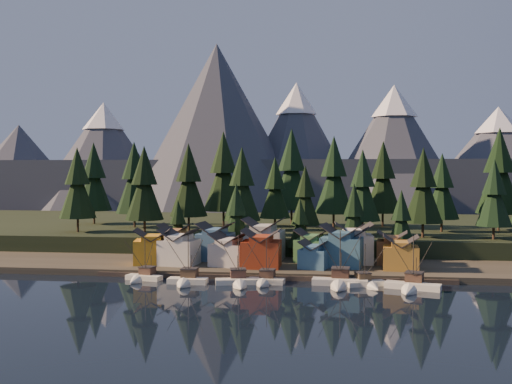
# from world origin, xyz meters

# --- Properties ---
(ground) EXTENTS (500.00, 500.00, 0.00)m
(ground) POSITION_xyz_m (0.00, 0.00, 0.00)
(ground) COLOR black
(ground) RESTS_ON ground
(shore_strip) EXTENTS (400.00, 50.00, 1.50)m
(shore_strip) POSITION_xyz_m (0.00, 40.00, 0.75)
(shore_strip) COLOR #322F24
(shore_strip) RESTS_ON ground
(hillside) EXTENTS (420.00, 100.00, 6.00)m
(hillside) POSITION_xyz_m (0.00, 90.00, 3.00)
(hillside) COLOR black
(hillside) RESTS_ON ground
(dock) EXTENTS (80.00, 4.00, 1.00)m
(dock) POSITION_xyz_m (0.00, 16.50, 0.50)
(dock) COLOR #4E4137
(dock) RESTS_ON ground
(mountain_ridge) EXTENTS (560.00, 190.00, 90.00)m
(mountain_ridge) POSITION_xyz_m (-4.20, 213.59, 26.06)
(mountain_ridge) COLOR #4F5565
(mountain_ridge) RESTS_ON ground
(boat_0) EXTENTS (8.64, 9.15, 10.36)m
(boat_0) POSITION_xyz_m (-28.31, 10.74, 2.04)
(boat_0) COLOR white
(boat_0) RESTS_ON ground
(boat_1) EXTENTS (8.74, 9.51, 11.60)m
(boat_1) POSITION_xyz_m (-17.48, 7.81, 2.36)
(boat_1) COLOR silver
(boat_1) RESTS_ON ground
(boat_2) EXTENTS (10.56, 11.11, 11.34)m
(boat_2) POSITION_xyz_m (-6.28, 8.45, 2.11)
(boat_2) COLOR silver
(boat_2) RESTS_ON ground
(boat_3) EXTENTS (8.38, 8.96, 10.69)m
(boat_3) POSITION_xyz_m (-0.92, 10.07, 2.16)
(boat_3) COLOR beige
(boat_3) RESTS_ON ground
(boat_4) EXTENTS (12.15, 13.07, 12.79)m
(boat_4) POSITION_xyz_m (14.78, 9.89, 2.33)
(boat_4) COLOR silver
(boat_4) RESTS_ON ground
(boat_5) EXTENTS (8.98, 9.37, 9.79)m
(boat_5) POSITION_xyz_m (20.61, 10.19, 1.84)
(boat_5) COLOR silver
(boat_5) RESTS_ON ground
(boat_6) EXTENTS (11.80, 12.29, 12.05)m
(boat_6) POSITION_xyz_m (29.18, 7.77, 2.18)
(boat_6) COLOR white
(boat_6) RESTS_ON ground
(house_front_0) EXTENTS (9.88, 9.52, 8.47)m
(house_front_0) POSITION_xyz_m (-30.23, 24.59, 5.95)
(house_front_0) COLOR orange
(house_front_0) RESTS_ON shore_strip
(house_front_1) EXTENTS (9.46, 9.17, 8.72)m
(house_front_1) POSITION_xyz_m (-23.38, 23.95, 6.08)
(house_front_1) COLOR silver
(house_front_1) RESTS_ON shore_strip
(house_front_2) EXTENTS (9.53, 9.58, 7.84)m
(house_front_2) POSITION_xyz_m (-11.15, 24.17, 5.62)
(house_front_2) COLOR beige
(house_front_2) RESTS_ON shore_strip
(house_front_3) EXTENTS (8.95, 8.54, 8.97)m
(house_front_3) POSITION_xyz_m (-3.21, 22.79, 6.21)
(house_front_3) COLOR #973217
(house_front_3) RESTS_ON shore_strip
(house_front_4) EXTENTS (7.65, 8.02, 6.44)m
(house_front_4) POSITION_xyz_m (9.10, 23.06, 4.88)
(house_front_4) COLOR #396689
(house_front_4) RESTS_ON shore_strip
(house_front_5) EXTENTS (10.95, 10.27, 9.94)m
(house_front_5) POSITION_xyz_m (15.67, 26.39, 6.72)
(house_front_5) COLOR #335E79
(house_front_5) RESTS_ON shore_strip
(house_front_6) EXTENTS (8.43, 8.03, 7.85)m
(house_front_6) POSITION_xyz_m (28.92, 23.74, 5.63)
(house_front_6) COLOR #AF7D2D
(house_front_6) RESTS_ON shore_strip
(house_back_0) EXTENTS (8.33, 8.01, 8.83)m
(house_back_0) POSITION_xyz_m (-27.33, 34.69, 6.14)
(house_back_0) COLOR #A4693A
(house_back_0) RESTS_ON shore_strip
(house_back_1) EXTENTS (9.30, 9.39, 9.47)m
(house_back_1) POSITION_xyz_m (-16.14, 32.37, 6.47)
(house_back_1) COLOR #3D6792
(house_back_1) RESTS_ON shore_strip
(house_back_2) EXTENTS (10.77, 10.04, 10.57)m
(house_back_2) POSITION_xyz_m (-4.10, 34.79, 7.05)
(house_back_2) COLOR beige
(house_back_2) RESTS_ON shore_strip
(house_back_3) EXTENTS (9.24, 8.57, 8.07)m
(house_back_3) POSITION_xyz_m (8.33, 32.70, 5.74)
(house_back_3) COLOR #447E45
(house_back_3) RESTS_ON shore_strip
(house_back_4) EXTENTS (9.37, 9.02, 9.88)m
(house_back_4) POSITION_xyz_m (18.56, 31.80, 6.69)
(house_back_4) COLOR silver
(house_back_4) RESTS_ON shore_strip
(house_back_5) EXTENTS (7.95, 8.03, 8.02)m
(house_back_5) POSITION_xyz_m (27.85, 31.41, 5.71)
(house_back_5) COLOR brown
(house_back_5) RESTS_ON shore_strip
(tree_hill_0) EXTENTS (10.89, 10.89, 25.37)m
(tree_hill_0) POSITION_xyz_m (-62.00, 52.00, 19.87)
(tree_hill_0) COLOR #332319
(tree_hill_0) RESTS_ON hillside
(tree_hill_1) EXTENTS (11.94, 11.94, 27.81)m
(tree_hill_1) POSITION_xyz_m (-50.00, 68.00, 21.21)
(tree_hill_1) COLOR #332319
(tree_hill_1) RESTS_ON hillside
(tree_hill_2) EXTENTS (10.95, 10.95, 25.52)m
(tree_hill_2) POSITION_xyz_m (-40.00, 48.00, 19.95)
(tree_hill_2) COLOR #332319
(tree_hill_2) RESTS_ON hillside
(tree_hill_3) EXTENTS (11.48, 11.48, 26.74)m
(tree_hill_3) POSITION_xyz_m (-30.00, 60.00, 20.62)
(tree_hill_3) COLOR #332319
(tree_hill_3) RESTS_ON hillside
(tree_hill_4) EXTENTS (13.46, 13.46, 31.36)m
(tree_hill_4) POSITION_xyz_m (-22.00, 75.00, 23.15)
(tree_hill_4) COLOR #332319
(tree_hill_4) RESTS_ON hillside
(tree_hill_5) EXTENTS (10.76, 10.76, 25.06)m
(tree_hill_5) POSITION_xyz_m (-12.00, 50.00, 19.70)
(tree_hill_5) COLOR #332319
(tree_hill_5) RESTS_ON hillside
(tree_hill_6) EXTENTS (9.72, 9.72, 22.65)m
(tree_hill_6) POSITION_xyz_m (-4.00, 65.00, 18.38)
(tree_hill_6) COLOR #332319
(tree_hill_6) RESTS_ON hillside
(tree_hill_7) EXTENTS (8.48, 8.48, 19.77)m
(tree_hill_7) POSITION_xyz_m (6.00, 48.00, 16.80)
(tree_hill_7) COLOR #332319
(tree_hill_7) RESTS_ON hillside
(tree_hill_8) EXTENTS (12.64, 12.64, 29.45)m
(tree_hill_8) POSITION_xyz_m (14.00, 72.00, 22.10)
(tree_hill_8) COLOR #332319
(tree_hill_8) RESTS_ON hillside
(tree_hill_9) EXTENTS (10.50, 10.50, 24.47)m
(tree_hill_9) POSITION_xyz_m (22.00, 55.00, 19.38)
(tree_hill_9) COLOR #332319
(tree_hill_9) RESTS_ON hillside
(tree_hill_10) EXTENTS (12.06, 12.06, 28.10)m
(tree_hill_10) POSITION_xyz_m (30.00, 80.00, 21.37)
(tree_hill_10) COLOR #332319
(tree_hill_10) RESTS_ON hillside
(tree_hill_11) EXTENTS (10.59, 10.59, 24.68)m
(tree_hill_11) POSITION_xyz_m (38.00, 50.00, 19.49)
(tree_hill_11) COLOR #332319
(tree_hill_11) RESTS_ON hillside
(tree_hill_12) EXTENTS (10.15, 10.15, 23.64)m
(tree_hill_12) POSITION_xyz_m (46.00, 66.00, 18.92)
(tree_hill_12) COLOR #332319
(tree_hill_12) RESTS_ON hillside
(tree_hill_13) EXTENTS (9.20, 9.20, 21.43)m
(tree_hill_13) POSITION_xyz_m (56.00, 48.00, 17.71)
(tree_hill_13) COLOR #332319
(tree_hill_13) RESTS_ON hillside
(tree_hill_14) EXTENTS (13.58, 13.58, 31.62)m
(tree_hill_14) POSITION_xyz_m (64.00, 72.00, 23.29)
(tree_hill_14) COLOR #332319
(tree_hill_14) RESTS_ON hillside
(tree_hill_15) EXTENTS (14.00, 14.00, 32.62)m
(tree_hill_15) POSITION_xyz_m (0.00, 82.00, 23.83)
(tree_hill_15) COLOR #332319
(tree_hill_15) RESTS_ON hillside
(tree_hill_16) EXTENTS (12.11, 12.11, 28.22)m
(tree_hill_16) POSITION_xyz_m (-68.00, 78.00, 21.43)
(tree_hill_16) COLOR #332319
(tree_hill_16) RESTS_ON hillside
(tree_shore_0) EXTENTS (6.42, 6.42, 14.95)m
(tree_shore_0) POSITION_xyz_m (-28.00, 40.00, 9.66)
(tree_shore_0) COLOR #332319
(tree_shore_0) RESTS_ON shore_strip
(tree_shore_1) EXTENTS (8.35, 8.35, 19.45)m
(tree_shore_1) POSITION_xyz_m (-12.00, 40.00, 12.13)
(tree_shore_1) COLOR #332319
(tree_shore_1) RESTS_ON shore_strip
(tree_shore_2) EXTENTS (6.67, 6.67, 15.54)m
(tree_shore_2) POSITION_xyz_m (5.00, 40.00, 9.99)
(tree_shore_2) COLOR #332319
(tree_shore_2) RESTS_ON shore_strip
(tree_shore_3) EXTENTS (8.38, 8.38, 19.53)m
(tree_shore_3) POSITION_xyz_m (19.00, 40.00, 12.17)
(tree_shore_3) COLOR #332319
(tree_shore_3) RESTS_ON shore_strip
(tree_shore_4) EXTENTS (7.68, 7.68, 17.88)m
(tree_shore_4) POSITION_xyz_m (31.00, 40.00, 11.27)
(tree_shore_4) COLOR #332319
(tree_shore_4) RESTS_ON shore_strip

